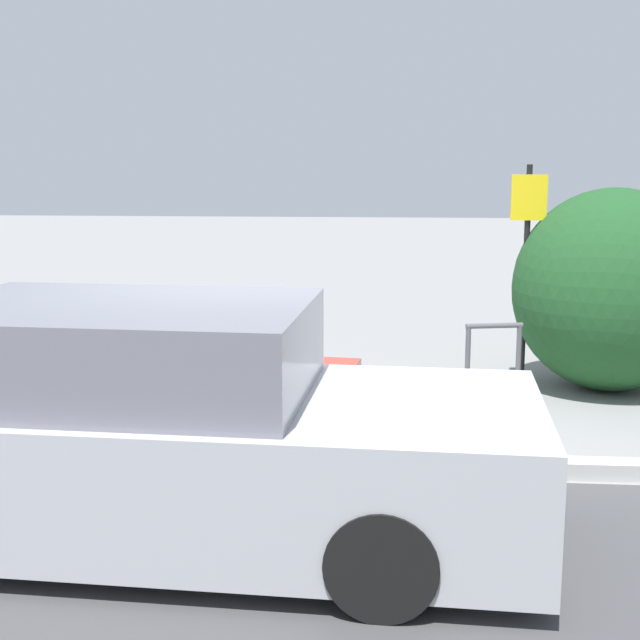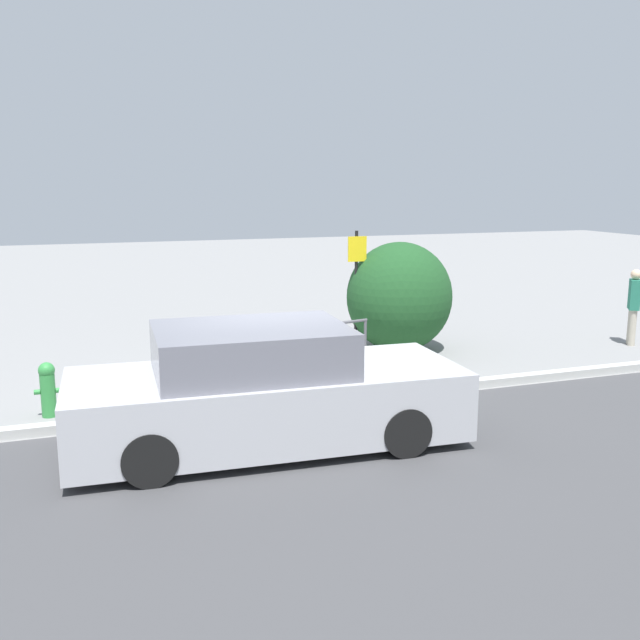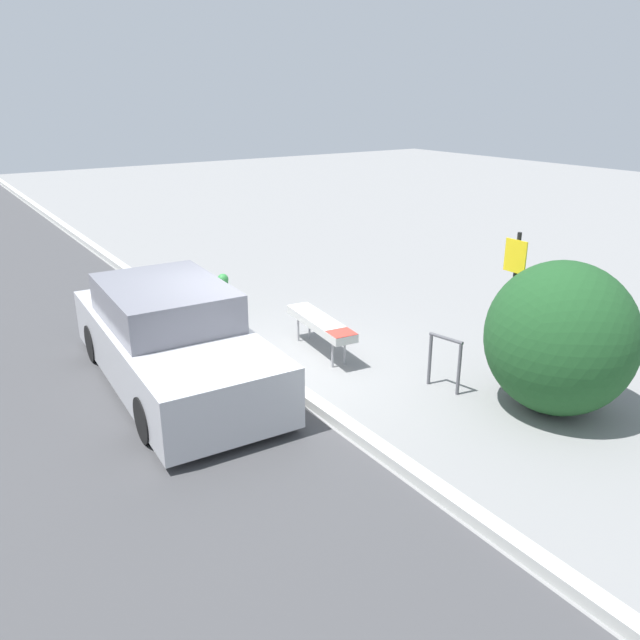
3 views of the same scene
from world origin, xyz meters
The scene contains 10 objects.
ground_plane centered at (0.00, 0.00, 0.00)m, with size 60.00×60.00×0.00m, color gray.
road_strip centered at (0.00, -5.15, 0.00)m, with size 60.00×10.00×0.01m.
curb centered at (0.00, 0.00, 0.07)m, with size 60.00×0.20×0.13m.
bench centered at (-0.25, 1.15, 0.52)m, with size 1.83×0.60×0.60m.
bike_rack centered at (1.89, 1.87, 0.50)m, with size 0.55×0.16×0.83m.
sign_post centered at (2.29, 2.71, 1.38)m, with size 0.36×0.08×2.30m.
fire_hydrant centered at (-3.07, 0.74, 0.41)m, with size 0.36×0.22×0.77m.
shrub_hedge centered at (3.15, 2.68, 1.04)m, with size 2.00×1.95×2.08m.
pedestrian centered at (7.71, 1.59, 0.81)m, with size 0.35×0.39×1.50m.
parked_car_near centered at (-0.56, -1.30, 0.67)m, with size 4.80×2.04×1.49m.
Camera 2 is at (-2.69, -9.34, 3.17)m, focal length 40.00 mm.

